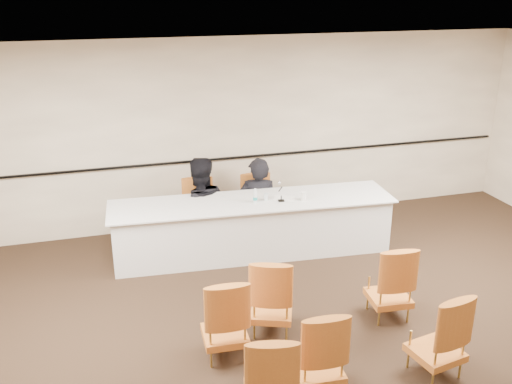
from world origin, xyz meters
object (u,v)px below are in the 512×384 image
at_px(panelist_main_chair, 258,207).
at_px(coffee_cup, 304,196).
at_px(aud_chair_back_left, 270,376).
at_px(panelist_second_chair, 200,211).
at_px(aud_chair_front_left, 224,317).
at_px(panelist_second, 200,215).
at_px(microphone, 281,193).
at_px(water_bottle, 255,195).
at_px(drinking_glass, 266,197).
at_px(aud_chair_front_right, 390,281).
at_px(aud_chair_back_right, 438,333).
at_px(aud_chair_front_mid, 272,294).
at_px(aud_chair_back_mid, 318,350).
at_px(panel_table, 253,227).
at_px(panelist_main, 258,211).

bearing_deg(panelist_main_chair, coffee_cup, -54.80).
relative_size(panelist_main_chair, aud_chair_back_left, 1.00).
relative_size(panelist_second_chair, aud_chair_front_left, 1.00).
distance_m(panelist_second, aud_chair_back_left, 3.97).
xyz_separation_m(microphone, water_bottle, (-0.37, 0.06, -0.03)).
bearing_deg(panelist_main_chair, water_bottle, -105.55).
height_order(panelist_second_chair, water_bottle, water_bottle).
relative_size(water_bottle, drinking_glass, 2.08).
relative_size(panelist_main_chair, aud_chair_front_right, 1.00).
bearing_deg(water_bottle, aud_chair_back_right, -72.23).
bearing_deg(aud_chair_front_mid, aud_chair_front_left, -133.43).
bearing_deg(panelist_second_chair, panelist_second, 0.00).
bearing_deg(aud_chair_back_mid, water_bottle, 88.78).
relative_size(panel_table, microphone, 15.65).
bearing_deg(aud_chair_front_mid, coffee_cup, 81.21).
height_order(coffee_cup, aud_chair_front_right, aud_chair_front_right).
xyz_separation_m(panel_table, aud_chair_back_right, (1.01, -3.18, 0.07)).
distance_m(panelist_second, coffee_cup, 1.66).
distance_m(panelist_second, water_bottle, 1.11).
height_order(panelist_main_chair, coffee_cup, panelist_main_chair).
relative_size(aud_chair_back_left, aud_chair_back_mid, 1.00).
height_order(panelist_main_chair, aud_chair_back_left, same).
xyz_separation_m(panelist_second, microphone, (1.04, -0.78, 0.53)).
relative_size(drinking_glass, aud_chair_front_left, 0.11).
bearing_deg(coffee_cup, aud_chair_front_right, -79.01).
distance_m(microphone, drinking_glass, 0.24).
bearing_deg(aud_chair_back_mid, panel_table, 89.26).
bearing_deg(panelist_second, aud_chair_back_left, 85.40).
distance_m(panel_table, coffee_cup, 0.87).
distance_m(microphone, water_bottle, 0.37).
bearing_deg(aud_chair_front_right, aud_chair_front_left, -168.99).
xyz_separation_m(microphone, drinking_glass, (-0.20, 0.10, -0.08)).
relative_size(panelist_second_chair, aud_chair_back_mid, 1.00).
relative_size(panelist_second_chair, coffee_cup, 7.42).
bearing_deg(panelist_second_chair, coffee_cup, -26.96).
bearing_deg(panelist_main, microphone, 115.05).
relative_size(panelist_main_chair, water_bottle, 4.58).
relative_size(water_bottle, aud_chair_back_mid, 0.22).
bearing_deg(coffee_cup, drinking_glass, 163.95).
xyz_separation_m(panelist_second_chair, aud_chair_back_left, (-0.13, -3.97, 0.00)).
bearing_deg(aud_chair_back_right, panel_table, 97.44).
relative_size(microphone, aud_chair_back_left, 0.27).
height_order(panelist_second, aud_chair_back_right, panelist_second).
bearing_deg(aud_chair_back_left, panelist_second, 101.09).
height_order(aud_chair_front_mid, aud_chair_front_right, same).
xyz_separation_m(drinking_glass, aud_chair_front_left, (-1.15, -2.25, -0.39)).
relative_size(panelist_main, coffee_cup, 13.64).
relative_size(panel_table, aud_chair_front_right, 4.29).
xyz_separation_m(aud_chair_front_mid, aud_chair_back_right, (1.36, -1.18, 0.00)).
height_order(microphone, aud_chair_front_mid, microphone).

